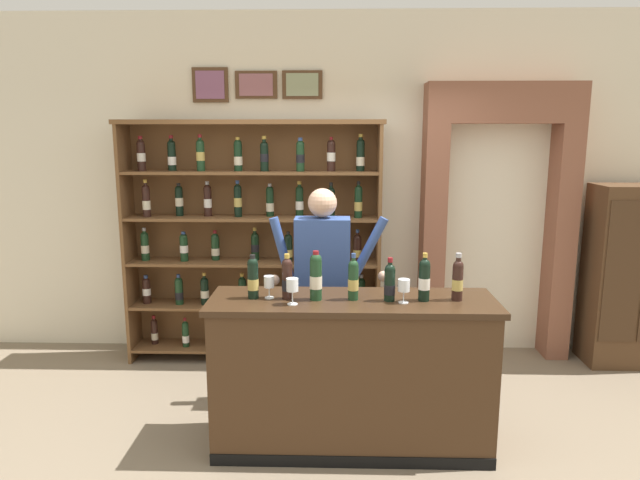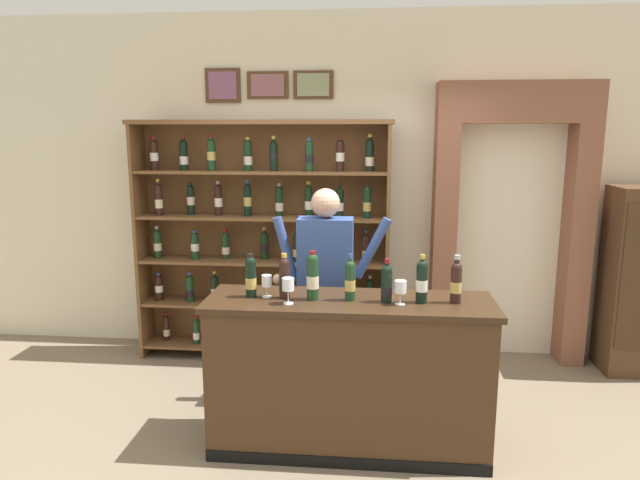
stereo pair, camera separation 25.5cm
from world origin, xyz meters
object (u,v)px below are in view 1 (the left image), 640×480
(wine_shelf, at_px, (253,234))
(wine_glass_spare, at_px, (404,287))
(wine_glass_left, at_px, (269,283))
(tasting_bottle_bianco, at_px, (424,279))
(side_cabinet, at_px, (629,276))
(shopkeeper, at_px, (323,272))
(tasting_bottle_riserva, at_px, (287,278))
(tasting_counter, at_px, (352,374))
(wine_glass_right, at_px, (292,286))
(tasting_bottle_prosecco, at_px, (253,278))
(tasting_bottle_vin_santo, at_px, (390,282))
(tasting_bottle_super_tuscan, at_px, (316,276))
(tasting_bottle_brunello, at_px, (353,279))
(tasting_bottle_chianti, at_px, (458,279))

(wine_shelf, height_order, wine_glass_spare, wine_shelf)
(wine_glass_left, bearing_deg, tasting_bottle_bianco, -1.55)
(side_cabinet, relative_size, shopkeeper, 0.97)
(shopkeeper, xyz_separation_m, tasting_bottle_riserva, (-0.21, -0.64, 0.12))
(tasting_counter, xyz_separation_m, wine_glass_right, (-0.38, -0.13, 0.64))
(wine_shelf, distance_m, wine_glass_right, 1.70)
(tasting_bottle_prosecco, distance_m, tasting_bottle_vin_santo, 0.88)
(wine_glass_right, bearing_deg, tasting_bottle_bianco, 7.25)
(wine_shelf, relative_size, shopkeeper, 1.39)
(tasting_bottle_prosecco, xyz_separation_m, tasting_bottle_super_tuscan, (0.41, -0.02, 0.02))
(side_cabinet, xyz_separation_m, tasting_bottle_prosecco, (-3.18, -1.49, 0.35))
(shopkeeper, height_order, wine_glass_right, shopkeeper)
(shopkeeper, xyz_separation_m, tasting_bottle_bianco, (0.67, -0.65, 0.13))
(side_cabinet, bearing_deg, tasting_bottle_super_tuscan, -151.49)
(shopkeeper, bearing_deg, wine_glass_left, -117.95)
(tasting_bottle_riserva, distance_m, tasting_bottle_vin_santo, 0.66)
(side_cabinet, xyz_separation_m, tasting_counter, (-2.53, -1.48, -0.31))
(tasting_bottle_riserva, bearing_deg, tasting_bottle_brunello, -0.62)
(tasting_bottle_brunello, relative_size, wine_glass_spare, 1.98)
(tasting_bottle_vin_santo, xyz_separation_m, wine_glass_right, (-0.62, -0.10, -0.00))
(wine_shelf, xyz_separation_m, wine_glass_spare, (1.18, -1.58, -0.04))
(tasting_bottle_vin_santo, relative_size, wine_glass_right, 1.68)
(shopkeeper, bearing_deg, tasting_bottle_brunello, -71.72)
(shopkeeper, xyz_separation_m, tasting_bottle_vin_santo, (0.45, -0.66, 0.11))
(wine_shelf, height_order, wine_glass_right, wine_shelf)
(tasting_bottle_prosecco, bearing_deg, wine_glass_left, 5.16)
(tasting_bottle_super_tuscan, xyz_separation_m, tasting_bottle_bianco, (0.69, 0.00, -0.01))
(tasting_bottle_brunello, bearing_deg, tasting_bottle_riserva, 179.38)
(tasting_counter, bearing_deg, wine_glass_left, 179.30)
(tasting_bottle_chianti, distance_m, wine_glass_right, 1.06)
(tasting_bottle_brunello, xyz_separation_m, wine_glass_spare, (0.32, -0.06, -0.03))
(wine_shelf, height_order, shopkeeper, wine_shelf)
(wine_glass_left, bearing_deg, tasting_bottle_super_tuscan, -5.09)
(tasting_counter, distance_m, tasting_bottle_super_tuscan, 0.71)
(tasting_counter, xyz_separation_m, tasting_bottle_riserva, (-0.42, -0.01, 0.65))
(tasting_bottle_riserva, relative_size, tasting_bottle_brunello, 0.98)
(tasting_bottle_chianti, distance_m, wine_glass_left, 1.21)
(side_cabinet, xyz_separation_m, tasting_bottle_bianco, (-2.08, -1.51, 0.35))
(side_cabinet, bearing_deg, tasting_bottle_brunello, -149.41)
(tasting_counter, xyz_separation_m, tasting_bottle_prosecco, (-0.65, -0.00, 0.65))
(shopkeeper, bearing_deg, wine_glass_right, -102.67)
(tasting_bottle_bianco, bearing_deg, side_cabinet, 35.92)
(tasting_bottle_riserva, distance_m, tasting_bottle_brunello, 0.43)
(side_cabinet, relative_size, wine_glass_spare, 10.62)
(wine_shelf, xyz_separation_m, side_cabinet, (3.40, -0.02, -0.36))
(tasting_counter, height_order, wine_glass_right, wine_glass_right)
(tasting_bottle_brunello, distance_m, tasting_bottle_vin_santo, 0.23)
(side_cabinet, xyz_separation_m, tasting_bottle_brunello, (-2.53, -1.50, 0.35))
(tasting_counter, bearing_deg, tasting_bottle_bianco, -2.56)
(wine_shelf, relative_size, tasting_bottle_riserva, 7.83)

